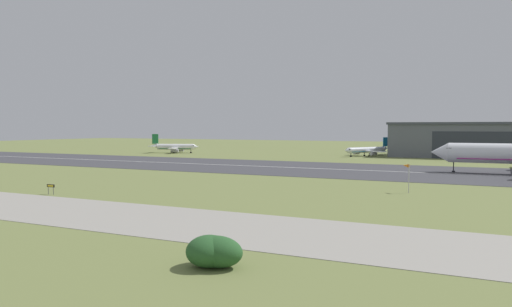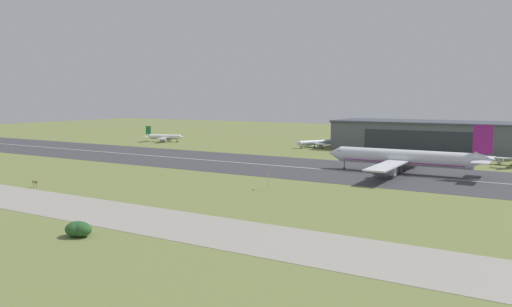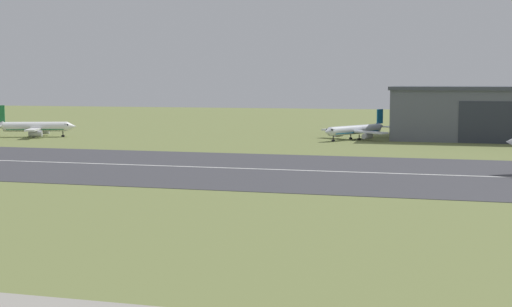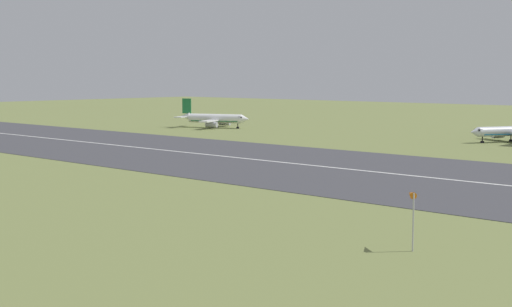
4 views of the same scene
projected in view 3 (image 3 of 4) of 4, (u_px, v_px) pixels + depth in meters
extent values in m
plane|color=olive|center=(140.00, 244.00, 64.27)|extent=(645.15, 645.15, 0.00)
cube|color=#3D3D42|center=(281.00, 170.00, 118.17)|extent=(405.15, 48.28, 0.06)
cube|color=silver|center=(281.00, 170.00, 118.17)|extent=(364.64, 0.70, 0.01)
cylinder|color=white|center=(36.00, 127.00, 188.34)|extent=(16.29, 8.10, 2.58)
cone|color=white|center=(72.00, 126.00, 189.18)|extent=(3.07, 3.22, 2.58)
cube|color=black|center=(67.00, 125.00, 189.01)|extent=(1.79, 2.44, 0.44)
cube|color=#1E7238|center=(36.00, 129.00, 188.41)|extent=(14.70, 7.41, 0.20)
cube|color=white|center=(33.00, 130.00, 183.22)|extent=(5.19, 8.32, 0.40)
cylinder|color=#A8A8B2|center=(35.00, 134.00, 184.00)|extent=(3.70, 2.66, 1.60)
cube|color=white|center=(41.00, 127.00, 193.60)|extent=(5.19, 8.32, 0.40)
cylinder|color=#A8A8B2|center=(43.00, 131.00, 193.13)|extent=(3.70, 2.66, 1.60)
cube|color=white|center=(1.00, 125.00, 190.66)|extent=(3.67, 4.55, 0.24)
cylinder|color=black|center=(63.00, 134.00, 189.17)|extent=(0.24, 0.24, 1.44)
cylinder|color=black|center=(63.00, 136.00, 189.22)|extent=(0.84, 0.84, 0.44)
cylinder|color=black|center=(34.00, 135.00, 186.99)|extent=(0.24, 0.24, 1.44)
cylinder|color=black|center=(34.00, 137.00, 187.04)|extent=(0.84, 0.84, 0.44)
cylinder|color=black|center=(37.00, 134.00, 190.06)|extent=(0.24, 0.24, 1.44)
cylinder|color=black|center=(37.00, 136.00, 190.11)|extent=(0.84, 0.84, 0.44)
cylinder|color=silver|center=(355.00, 130.00, 179.90)|extent=(11.75, 18.04, 2.22)
cone|color=silver|center=(328.00, 132.00, 172.35)|extent=(2.92, 2.84, 2.22)
cone|color=silver|center=(381.00, 126.00, 187.65)|extent=(3.06, 3.30, 2.00)
cube|color=black|center=(330.00, 130.00, 173.07)|extent=(2.18, 1.90, 0.44)
cube|color=#146B9E|center=(355.00, 132.00, 179.96)|extent=(10.67, 16.29, 0.20)
cube|color=silver|center=(337.00, 130.00, 183.42)|extent=(8.73, 6.74, 0.40)
cylinder|color=#A8A8B2|center=(338.00, 134.00, 182.63)|extent=(2.64, 3.18, 1.37)
cube|color=silver|center=(371.00, 132.00, 175.91)|extent=(8.73, 6.74, 0.40)
cylinder|color=#A8A8B2|center=(367.00, 136.00, 176.07)|extent=(2.64, 3.18, 1.37)
cube|color=#146B9E|center=(380.00, 116.00, 187.11)|extent=(1.45, 2.23, 3.77)
cube|color=silver|center=(372.00, 126.00, 189.64)|extent=(3.99, 3.53, 0.24)
cube|color=silver|center=(390.00, 127.00, 185.68)|extent=(3.99, 3.53, 0.24)
cylinder|color=black|center=(333.00, 139.00, 174.07)|extent=(0.24, 0.24, 1.40)
cylinder|color=black|center=(333.00, 141.00, 174.12)|extent=(0.84, 0.84, 0.44)
cylinder|color=black|center=(351.00, 136.00, 181.10)|extent=(0.24, 0.24, 1.40)
cylinder|color=black|center=(351.00, 138.00, 181.15)|extent=(0.84, 0.84, 0.44)
cylinder|color=black|center=(359.00, 137.00, 179.22)|extent=(0.24, 0.24, 1.40)
cylinder|color=black|center=(359.00, 139.00, 179.27)|extent=(0.84, 0.84, 0.44)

